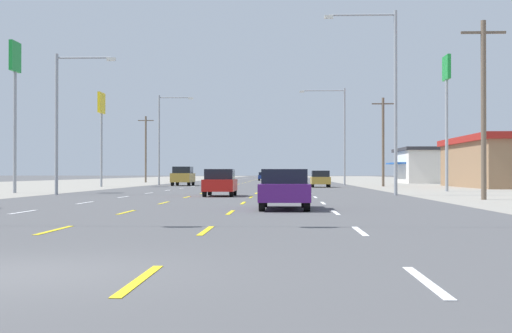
{
  "coord_description": "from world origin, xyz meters",
  "views": [
    {
      "loc": [
        3.52,
        -9.24,
        1.32
      ],
      "look_at": [
        0.55,
        67.5,
        2.02
      ],
      "focal_mm": 50.1,
      "sensor_mm": 36.0,
      "label": 1
    }
  ],
  "objects_px": {
    "hatchback_far_right_mid": "(320,179)",
    "pole_sign_right_row_1": "(447,91)",
    "streetlight_left_row_1": "(162,133)",
    "streetlight_right_row_0": "(389,89)",
    "sedan_center_turn_farther": "(264,176)",
    "pole_sign_left_row_1": "(15,82)",
    "sedan_inner_right_nearest": "(284,189)",
    "streetlight_right_row_1": "(340,129)",
    "hatchback_center_turn_near": "(220,182)",
    "pole_sign_left_row_2": "(101,115)",
    "hatchback_inner_right_far": "(283,177)",
    "streetlight_left_row_0": "(63,113)",
    "suv_far_left_midfar": "(183,176)"
  },
  "relations": [
    {
      "from": "hatchback_inner_right_far",
      "to": "hatchback_center_turn_near",
      "type": "bearing_deg",
      "value": -93.42
    },
    {
      "from": "pole_sign_left_row_2",
      "to": "pole_sign_right_row_1",
      "type": "bearing_deg",
      "value": -28.77
    },
    {
      "from": "hatchback_center_turn_near",
      "to": "suv_far_left_midfar",
      "type": "height_order",
      "value": "suv_far_left_midfar"
    },
    {
      "from": "sedan_center_turn_farther",
      "to": "streetlight_right_row_1",
      "type": "xyz_separation_m",
      "value": [
        9.54,
        -44.98,
        5.4
      ]
    },
    {
      "from": "hatchback_center_turn_near",
      "to": "pole_sign_left_row_2",
      "type": "distance_m",
      "value": 31.1
    },
    {
      "from": "sedan_inner_right_nearest",
      "to": "streetlight_right_row_0",
      "type": "height_order",
      "value": "streetlight_right_row_0"
    },
    {
      "from": "pole_sign_left_row_1",
      "to": "sedan_inner_right_nearest",
      "type": "bearing_deg",
      "value": -48.72
    },
    {
      "from": "hatchback_far_right_mid",
      "to": "sedan_center_turn_farther",
      "type": "height_order",
      "value": "hatchback_far_right_mid"
    },
    {
      "from": "pole_sign_left_row_1",
      "to": "pole_sign_right_row_1",
      "type": "height_order",
      "value": "pole_sign_left_row_1"
    },
    {
      "from": "pole_sign_right_row_1",
      "to": "hatchback_far_right_mid",
      "type": "bearing_deg",
      "value": 119.55
    },
    {
      "from": "sedan_inner_right_nearest",
      "to": "hatchback_inner_right_far",
      "type": "xyz_separation_m",
      "value": [
        -0.05,
        74.31,
        0.03
      ]
    },
    {
      "from": "pole_sign_left_row_1",
      "to": "streetlight_right_row_1",
      "type": "relative_size",
      "value": 0.95
    },
    {
      "from": "hatchback_far_right_mid",
      "to": "pole_sign_right_row_1",
      "type": "distance_m",
      "value": 18.01
    },
    {
      "from": "pole_sign_right_row_1",
      "to": "streetlight_right_row_1",
      "type": "distance_m",
      "value": 26.74
    },
    {
      "from": "suv_far_left_midfar",
      "to": "streetlight_left_row_0",
      "type": "relative_size",
      "value": 0.58
    },
    {
      "from": "hatchback_inner_right_far",
      "to": "pole_sign_left_row_2",
      "type": "distance_m",
      "value": 37.59
    },
    {
      "from": "streetlight_left_row_0",
      "to": "streetlight_left_row_1",
      "type": "height_order",
      "value": "streetlight_left_row_1"
    },
    {
      "from": "sedan_inner_right_nearest",
      "to": "streetlight_right_row_0",
      "type": "relative_size",
      "value": 0.41
    },
    {
      "from": "hatchback_center_turn_near",
      "to": "streetlight_left_row_1",
      "type": "bearing_deg",
      "value": 104.57
    },
    {
      "from": "streetlight_left_row_1",
      "to": "streetlight_right_row_0",
      "type": "bearing_deg",
      "value": -61.06
    },
    {
      "from": "streetlight_right_row_1",
      "to": "sedan_inner_right_nearest",
      "type": "bearing_deg",
      "value": -96.71
    },
    {
      "from": "sedan_center_turn_farther",
      "to": "hatchback_center_turn_near",
      "type": "bearing_deg",
      "value": -90.13
    },
    {
      "from": "streetlight_right_row_0",
      "to": "streetlight_left_row_1",
      "type": "bearing_deg",
      "value": 118.94
    },
    {
      "from": "sedan_inner_right_nearest",
      "to": "suv_far_left_midfar",
      "type": "xyz_separation_m",
      "value": [
        -10.5,
        47.81,
        0.27
      ]
    },
    {
      "from": "sedan_center_turn_farther",
      "to": "pole_sign_left_row_1",
      "type": "xyz_separation_m",
      "value": [
        -14.24,
        -76.5,
        6.56
      ]
    },
    {
      "from": "pole_sign_left_row_2",
      "to": "pole_sign_right_row_1",
      "type": "distance_m",
      "value": 33.25
    },
    {
      "from": "pole_sign_left_row_1",
      "to": "streetlight_left_row_1",
      "type": "bearing_deg",
      "value": 82.11
    },
    {
      "from": "sedan_inner_right_nearest",
      "to": "streetlight_left_row_1",
      "type": "bearing_deg",
      "value": 104.47
    },
    {
      "from": "sedan_inner_right_nearest",
      "to": "pole_sign_left_row_1",
      "type": "xyz_separation_m",
      "value": [
        -17.7,
        20.17,
        6.56
      ]
    },
    {
      "from": "hatchback_inner_right_far",
      "to": "sedan_center_turn_farther",
      "type": "bearing_deg",
      "value": 98.66
    },
    {
      "from": "sedan_center_turn_farther",
      "to": "streetlight_right_row_0",
      "type": "height_order",
      "value": "streetlight_right_row_0"
    },
    {
      "from": "suv_far_left_midfar",
      "to": "streetlight_right_row_0",
      "type": "distance_m",
      "value": 36.0
    },
    {
      "from": "streetlight_left_row_1",
      "to": "hatchback_far_right_mid",
      "type": "bearing_deg",
      "value": -34.52
    },
    {
      "from": "hatchback_center_turn_near",
      "to": "streetlight_right_row_1",
      "type": "relative_size",
      "value": 0.37
    },
    {
      "from": "pole_sign_left_row_1",
      "to": "streetlight_right_row_0",
      "type": "xyz_separation_m",
      "value": [
        23.9,
        -3.81,
        -1.02
      ]
    },
    {
      "from": "streetlight_left_row_0",
      "to": "streetlight_right_row_0",
      "type": "bearing_deg",
      "value": 0.0
    },
    {
      "from": "sedan_center_turn_farther",
      "to": "pole_sign_left_row_1",
      "type": "relative_size",
      "value": 0.45
    },
    {
      "from": "pole_sign_left_row_2",
      "to": "hatchback_inner_right_far",
      "type": "bearing_deg",
      "value": 61.99
    },
    {
      "from": "hatchback_inner_right_far",
      "to": "pole_sign_right_row_1",
      "type": "distance_m",
      "value": 50.55
    },
    {
      "from": "hatchback_far_right_mid",
      "to": "suv_far_left_midfar",
      "type": "bearing_deg",
      "value": 151.22
    },
    {
      "from": "pole_sign_left_row_1",
      "to": "pole_sign_right_row_1",
      "type": "relative_size",
      "value": 1.02
    },
    {
      "from": "streetlight_left_row_1",
      "to": "streetlight_right_row_1",
      "type": "distance_m",
      "value": 19.42
    },
    {
      "from": "sedan_inner_right_nearest",
      "to": "pole_sign_right_row_1",
      "type": "bearing_deg",
      "value": 65.45
    },
    {
      "from": "hatchback_center_turn_near",
      "to": "streetlight_right_row_0",
      "type": "bearing_deg",
      "value": 11.33
    },
    {
      "from": "suv_far_left_midfar",
      "to": "streetlight_left_row_1",
      "type": "relative_size",
      "value": 0.5
    },
    {
      "from": "pole_sign_left_row_1",
      "to": "sedan_center_turn_farther",
      "type": "bearing_deg",
      "value": 79.45
    },
    {
      "from": "sedan_inner_right_nearest",
      "to": "streetlight_left_row_0",
      "type": "height_order",
      "value": "streetlight_left_row_0"
    },
    {
      "from": "sedan_center_turn_farther",
      "to": "hatchback_far_right_mid",
      "type": "bearing_deg",
      "value": -83.1
    },
    {
      "from": "sedan_inner_right_nearest",
      "to": "pole_sign_left_row_2",
      "type": "relative_size",
      "value": 0.5
    },
    {
      "from": "hatchback_far_right_mid",
      "to": "hatchback_inner_right_far",
      "type": "height_order",
      "value": "same"
    }
  ]
}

